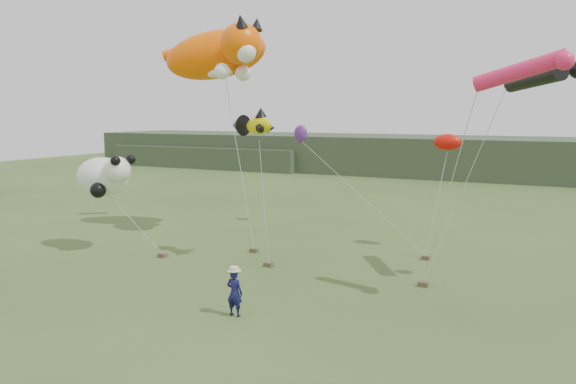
# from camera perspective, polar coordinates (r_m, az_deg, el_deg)

# --- Properties ---
(ground) EXTENTS (120.00, 120.00, 0.00)m
(ground) POSITION_cam_1_polar(r_m,az_deg,el_deg) (19.21, -3.05, -11.69)
(ground) COLOR #385123
(ground) RESTS_ON ground
(headland) EXTENTS (90.00, 13.00, 4.00)m
(headland) POSITION_cam_1_polar(r_m,az_deg,el_deg) (61.77, 15.15, 3.49)
(headland) COLOR #2D3D28
(headland) RESTS_ON ground
(festival_attendant) EXTENTS (0.56, 0.37, 1.53)m
(festival_attendant) POSITION_cam_1_polar(r_m,az_deg,el_deg) (18.34, -5.45, -10.16)
(festival_attendant) COLOR #121445
(festival_attendant) RESTS_ON ground
(sandbag_anchors) EXTENTS (11.95, 5.21, 0.18)m
(sandbag_anchors) POSITION_cam_1_polar(r_m,az_deg,el_deg) (24.53, 1.48, -7.07)
(sandbag_anchors) COLOR brown
(sandbag_anchors) RESTS_ON ground
(cat_kite) EXTENTS (7.36, 4.41, 3.39)m
(cat_kite) POSITION_cam_1_polar(r_m,az_deg,el_deg) (30.46, -6.86, 13.82)
(cat_kite) COLOR #FF5C00
(cat_kite) RESTS_ON ground
(fish_kite) EXTENTS (2.49, 1.64, 1.22)m
(fish_kite) POSITION_cam_1_polar(r_m,az_deg,el_deg) (24.28, -3.74, 6.83)
(fish_kite) COLOR #D7C505
(fish_kite) RESTS_ON ground
(tube_kites) EXTENTS (3.48, 5.32, 1.27)m
(tube_kites) POSITION_cam_1_polar(r_m,az_deg,el_deg) (21.33, 23.91, 10.89)
(tube_kites) COLOR black
(tube_kites) RESTS_ON ground
(panda_kite) EXTENTS (3.25, 2.10, 2.02)m
(panda_kite) POSITION_cam_1_polar(r_m,az_deg,el_deg) (27.71, -18.14, 1.55)
(panda_kite) COLOR white
(panda_kite) RESTS_ON ground
(misc_kites) EXTENTS (9.82, 3.29, 1.04)m
(misc_kites) POSITION_cam_1_polar(r_m,az_deg,el_deg) (28.79, 9.95, 5.36)
(misc_kites) COLOR red
(misc_kites) RESTS_ON ground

